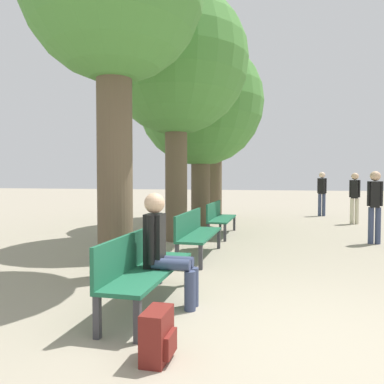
% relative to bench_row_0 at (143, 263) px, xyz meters
% --- Properties ---
extents(ground_plane, '(80.00, 80.00, 0.00)m').
position_rel_bench_row_0_xyz_m(ground_plane, '(1.62, -0.58, -0.48)').
color(ground_plane, gray).
extents(bench_row_0, '(0.47, 1.87, 0.82)m').
position_rel_bench_row_0_xyz_m(bench_row_0, '(0.00, 0.00, 0.00)').
color(bench_row_0, '#1E6042').
rests_on(bench_row_0, ground_plane).
extents(bench_row_1, '(0.47, 1.87, 0.82)m').
position_rel_bench_row_0_xyz_m(bench_row_1, '(0.00, 2.66, 0.00)').
color(bench_row_1, '#1E6042').
rests_on(bench_row_1, ground_plane).
extents(bench_row_2, '(0.47, 1.87, 0.82)m').
position_rel_bench_row_0_xyz_m(bench_row_2, '(0.00, 5.31, 0.00)').
color(bench_row_2, '#1E6042').
rests_on(bench_row_2, ground_plane).
extents(tree_row_1, '(3.25, 3.25, 5.67)m').
position_rel_bench_row_0_xyz_m(tree_row_1, '(-0.82, 4.28, 3.51)').
color(tree_row_1, brown).
rests_on(tree_row_1, ground_plane).
extents(tree_row_2, '(3.69, 3.69, 5.49)m').
position_rel_bench_row_0_xyz_m(tree_row_2, '(-0.82, 6.96, 3.12)').
color(tree_row_2, brown).
rests_on(tree_row_2, ground_plane).
extents(tree_row_3, '(2.67, 2.67, 5.96)m').
position_rel_bench_row_0_xyz_m(tree_row_3, '(-0.82, 9.37, 3.99)').
color(tree_row_3, brown).
rests_on(tree_row_3, ground_plane).
extents(person_seated, '(0.60, 0.34, 1.27)m').
position_rel_bench_row_0_xyz_m(person_seated, '(0.23, 0.06, 0.19)').
color(person_seated, '#384260').
rests_on(person_seated, ground_plane).
extents(backpack, '(0.22, 0.34, 0.40)m').
position_rel_bench_row_0_xyz_m(backpack, '(0.55, -1.14, -0.29)').
color(backpack, maroon).
rests_on(backpack, ground_plane).
extents(pedestrian_near, '(0.32, 0.26, 1.58)m').
position_rel_bench_row_0_xyz_m(pedestrian_near, '(3.73, 8.48, 0.42)').
color(pedestrian_near, beige).
rests_on(pedestrian_near, ground_plane).
extents(pedestrian_mid, '(0.33, 0.27, 1.64)m').
position_rel_bench_row_0_xyz_m(pedestrian_mid, '(3.01, 10.79, 0.46)').
color(pedestrian_mid, '#384260').
rests_on(pedestrian_mid, ground_plane).
extents(pedestrian_far, '(0.32, 0.24, 1.58)m').
position_rel_bench_row_0_xyz_m(pedestrian_far, '(3.48, 4.86, 0.42)').
color(pedestrian_far, '#384260').
rests_on(pedestrian_far, ground_plane).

